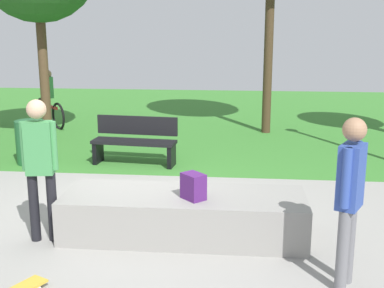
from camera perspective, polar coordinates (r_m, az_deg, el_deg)
ground_plane at (r=7.45m, az=-7.04°, el=-7.22°), size 28.00×28.00×0.00m
grass_lawn at (r=14.95m, az=-0.55°, el=3.25°), size 26.60×12.35×0.01m
concrete_ledge at (r=6.37m, az=-0.92°, el=-8.09°), size 3.02×1.03×0.55m
backpack_on_ledge at (r=6.06m, az=0.16°, el=-4.84°), size 0.34×0.34×0.32m
skater_performing_trick at (r=5.15m, az=17.53°, el=-5.05°), size 0.32×0.39×1.75m
skater_watching at (r=6.28m, az=-16.92°, el=-1.69°), size 0.43×0.25×1.76m
park_bench_by_oak at (r=9.65m, az=-6.49°, el=0.51°), size 1.64×0.64×0.91m
trash_bin at (r=10.13m, az=-17.90°, el=0.21°), size 0.55×0.55×0.84m
cyclist_on_bicycle at (r=13.85m, az=-15.95°, el=4.58°), size 1.30×1.36×1.52m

